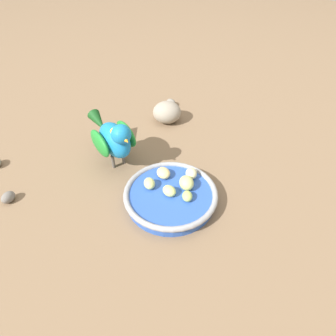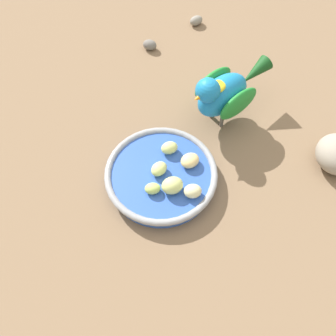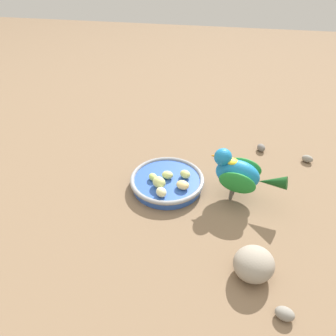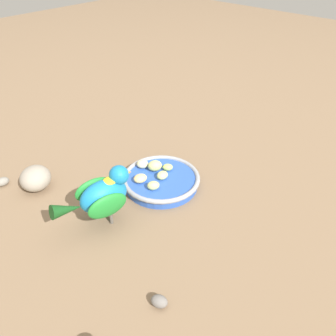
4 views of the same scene
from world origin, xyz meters
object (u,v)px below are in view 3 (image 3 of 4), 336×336
apple_piece_3 (161,192)px  pebble_2 (261,148)px  pebble_0 (285,314)px  pebble_1 (307,159)px  apple_piece_1 (159,182)px  apple_piece_2 (153,177)px  feeding_bowl (168,181)px  parrot (239,173)px  apple_piece_5 (185,173)px  apple_piece_0 (169,175)px  apple_piece_4 (183,185)px  rock_large (254,264)px

apple_piece_3 → pebble_2: bearing=-40.1°
pebble_0 → pebble_1: size_ratio=1.04×
apple_piece_1 → pebble_1: (0.22, -0.38, -0.03)m
apple_piece_2 → apple_piece_3: (-0.05, -0.03, 0.00)m
feeding_bowl → apple_piece_3: apple_piece_3 is taller
apple_piece_1 → parrot: 0.19m
feeding_bowl → apple_piece_5: (0.02, -0.04, 0.02)m
apple_piece_0 → pebble_0: apple_piece_0 is taller
apple_piece_2 → pebble_1: size_ratio=0.83×
feeding_bowl → pebble_2: bearing=-47.0°
feeding_bowl → apple_piece_3: size_ratio=6.52×
apple_piece_1 → apple_piece_0: bearing=-23.2°
apple_piece_4 → pebble_1: 0.39m
parrot → apple_piece_0: bearing=10.2°
apple_piece_3 → apple_piece_5: (0.08, -0.04, -0.00)m
apple_piece_1 → apple_piece_5: apple_piece_1 is taller
apple_piece_3 → pebble_2: size_ratio=0.98×
apple_piece_4 → feeding_bowl: bearing=57.6°
apple_piece_2 → rock_large: bearing=-130.0°
pebble_0 → apple_piece_4: bearing=39.7°
feeding_bowl → apple_piece_0: bearing=-5.1°
feeding_bowl → rock_large: rock_large is taller
rock_large → pebble_1: bearing=-21.4°
apple_piece_5 → parrot: size_ratio=0.16×
apple_piece_5 → pebble_1: 0.37m
apple_piece_1 → apple_piece_3: bearing=-157.3°
parrot → pebble_2: size_ratio=6.10×
parrot → apple_piece_4: bearing=22.8°
apple_piece_5 → pebble_0: size_ratio=0.91×
apple_piece_2 → parrot: bearing=-88.3°
parrot → pebble_2: parrot is taller
parrot → rock_large: size_ratio=2.35×
apple_piece_1 → pebble_0: size_ratio=1.10×
apple_piece_0 → apple_piece_1: apple_piece_1 is taller
apple_piece_5 → pebble_1: apple_piece_5 is taller
apple_piece_2 → pebble_0: bearing=-133.2°
apple_piece_1 → apple_piece_3: 0.03m
apple_piece_1 → apple_piece_4: 0.06m
apple_piece_5 → apple_piece_1: bearing=133.5°
feeding_bowl → pebble_1: 0.41m
pebble_2 → apple_piece_2: bearing=130.1°
apple_piece_3 → pebble_0: size_ratio=0.91×
pebble_1 → apple_piece_3: bearing=124.7°
apple_piece_5 → apple_piece_0: bearing=111.7°
apple_piece_1 → parrot: size_ratio=0.19×
feeding_bowl → apple_piece_2: bearing=105.2°
apple_piece_2 → apple_piece_5: apple_piece_5 is taller
rock_large → pebble_1: 0.44m
rock_large → pebble_2: (0.44, -0.03, -0.02)m
apple_piece_5 → pebble_2: apple_piece_5 is taller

